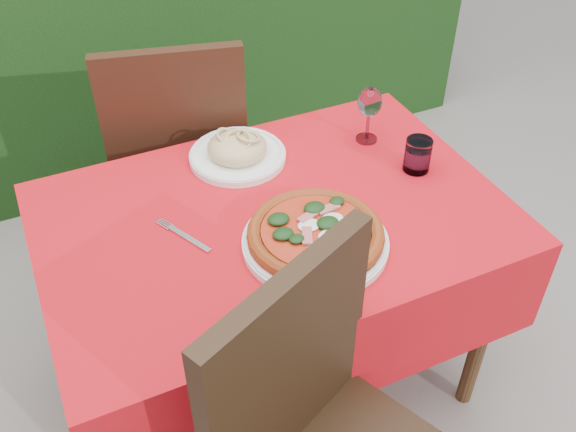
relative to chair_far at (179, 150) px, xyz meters
name	(u,v)px	position (x,y,z in m)	size (l,w,h in m)	color
ground	(277,377)	(0.09, -0.63, -0.59)	(60.00, 60.00, 0.00)	slate
dining_table	(274,253)	(0.09, -0.63, 0.01)	(1.26, 0.86, 0.75)	#4D3319
chair_far	(179,150)	(0.00, 0.00, 0.00)	(0.56, 0.56, 1.02)	black
pizza_plate	(316,236)	(0.13, -0.80, 0.20)	(0.38, 0.38, 0.07)	white
pasta_plate	(237,151)	(0.09, -0.36, 0.19)	(0.29, 0.29, 0.08)	white
water_glass	(417,157)	(0.55, -0.63, 0.21)	(0.08, 0.08, 0.10)	silver
wine_glass	(370,104)	(0.50, -0.43, 0.29)	(0.07, 0.07, 0.18)	silver
fork	(189,239)	(-0.15, -0.64, 0.17)	(0.03, 0.20, 0.01)	silver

